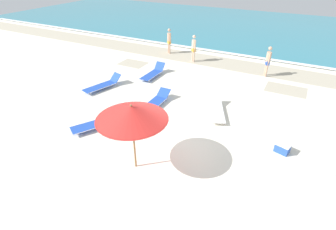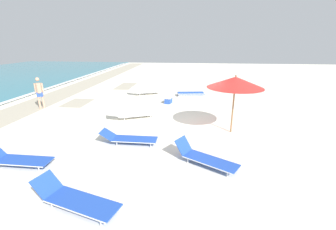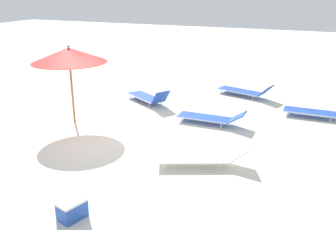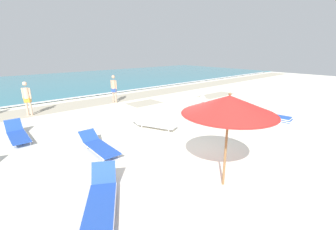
% 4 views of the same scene
% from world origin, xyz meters
% --- Properties ---
extents(ground_plane, '(60.00, 60.00, 0.16)m').
position_xyz_m(ground_plane, '(0.00, 0.01, -0.08)').
color(ground_plane, silver).
extents(ocean_water, '(60.00, 18.93, 0.07)m').
position_xyz_m(ocean_water, '(0.00, 20.59, 0.03)').
color(ocean_water, teal).
rests_on(ocean_water, ground_plane).
extents(beach_umbrella, '(2.22, 2.22, 2.39)m').
position_xyz_m(beach_umbrella, '(-0.74, -1.80, 2.10)').
color(beach_umbrella, olive).
rests_on(beach_umbrella, ground_plane).
extents(lounger_stack, '(0.87, 1.95, 0.24)m').
position_xyz_m(lounger_stack, '(5.64, -0.06, 0.12)').
color(lounger_stack, blue).
rests_on(lounger_stack, ground_plane).
extents(sun_lounger_beside_umbrella, '(0.64, 2.01, 0.60)m').
position_xyz_m(sun_lounger_beside_umbrella, '(-4.17, 5.14, 0.22)').
color(sun_lounger_beside_umbrella, blue).
rests_on(sun_lounger_beside_umbrella, ground_plane).
extents(sun_lounger_near_water_left, '(0.63, 2.09, 0.48)m').
position_xyz_m(sun_lounger_near_water_left, '(-2.28, 2.16, 0.21)').
color(sun_lounger_near_water_left, blue).
rests_on(sun_lounger_near_water_left, ground_plane).
extents(sun_lounger_near_water_right, '(1.55, 2.03, 0.63)m').
position_xyz_m(sun_lounger_near_water_right, '(-3.47, -0.57, 0.22)').
color(sun_lounger_near_water_right, blue).
rests_on(sun_lounger_near_water_right, ground_plane).
extents(sun_lounger_mid_beach_solo, '(1.41, 2.19, 0.50)m').
position_xyz_m(sun_lounger_mid_beach_solo, '(0.52, 2.79, 0.21)').
color(sun_lounger_mid_beach_solo, white).
rests_on(sun_lounger_mid_beach_solo, ground_plane).
extents(sun_lounger_mid_beach_pair_a, '(1.38, 2.12, 0.62)m').
position_xyz_m(sun_lounger_mid_beach_pair_a, '(5.69, 3.21, 0.22)').
color(sun_lounger_mid_beach_pair_a, white).
rests_on(sun_lounger_mid_beach_pair_a, ground_plane).
extents(beachgoer_wading_adult, '(0.29, 0.42, 1.76)m').
position_xyz_m(beachgoer_wading_adult, '(1.65, 8.31, 1.00)').
color(beachgoer_wading_adult, tan).
rests_on(beachgoer_wading_adult, ground_plane).
extents(beachgoer_strolling_adult, '(0.36, 0.33, 1.76)m').
position_xyz_m(beachgoer_strolling_adult, '(-3.11, 8.62, 1.00)').
color(beachgoer_strolling_adult, beige).
rests_on(beachgoer_strolling_adult, ground_plane).
extents(cooler_box, '(0.58, 0.48, 0.37)m').
position_xyz_m(cooler_box, '(3.51, 1.30, 0.19)').
color(cooler_box, blue).
rests_on(cooler_box, ground_plane).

